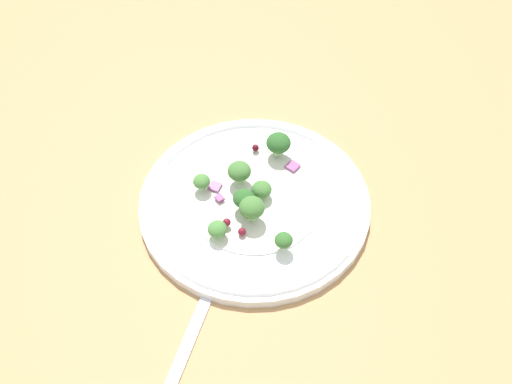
{
  "coord_description": "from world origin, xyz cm",
  "views": [
    {
      "loc": [
        30.86,
        25.5,
        54.14
      ],
      "look_at": [
        -2.64,
        0.21,
        2.7
      ],
      "focal_mm": 41.21,
      "sensor_mm": 36.0,
      "label": 1
    }
  ],
  "objects_px": {
    "broccoli_floret_0": "(252,208)",
    "fork": "(195,325)",
    "broccoli_floret_2": "(239,172)",
    "plate": "(256,202)",
    "broccoli_floret_1": "(243,199)"
  },
  "relations": [
    {
      "from": "plate",
      "to": "broccoli_floret_0",
      "type": "xyz_separation_m",
      "value": [
        0.03,
        0.01,
        0.03
      ]
    },
    {
      "from": "broccoli_floret_0",
      "to": "fork",
      "type": "bearing_deg",
      "value": 12.31
    },
    {
      "from": "broccoli_floret_0",
      "to": "broccoli_floret_2",
      "type": "distance_m",
      "value": 0.06
    },
    {
      "from": "broccoli_floret_0",
      "to": "broccoli_floret_1",
      "type": "relative_size",
      "value": 1.17
    },
    {
      "from": "plate",
      "to": "broccoli_floret_2",
      "type": "bearing_deg",
      "value": -105.1
    },
    {
      "from": "plate",
      "to": "broccoli_floret_1",
      "type": "distance_m",
      "value": 0.03
    },
    {
      "from": "plate",
      "to": "broccoli_floret_1",
      "type": "bearing_deg",
      "value": -8.09
    },
    {
      "from": "broccoli_floret_1",
      "to": "broccoli_floret_2",
      "type": "height_order",
      "value": "broccoli_floret_2"
    },
    {
      "from": "broccoli_floret_0",
      "to": "broccoli_floret_2",
      "type": "bearing_deg",
      "value": -127.96
    },
    {
      "from": "broccoli_floret_0",
      "to": "fork",
      "type": "xyz_separation_m",
      "value": [
        0.13,
        0.03,
        -0.03
      ]
    },
    {
      "from": "broccoli_floret_1",
      "to": "broccoli_floret_2",
      "type": "bearing_deg",
      "value": -135.52
    },
    {
      "from": "plate",
      "to": "broccoli_floret_2",
      "type": "xyz_separation_m",
      "value": [
        -0.01,
        -0.03,
        0.03
      ]
    },
    {
      "from": "broccoli_floret_2",
      "to": "fork",
      "type": "height_order",
      "value": "broccoli_floret_2"
    },
    {
      "from": "plate",
      "to": "broccoli_floret_0",
      "type": "relative_size",
      "value": 9.29
    },
    {
      "from": "fork",
      "to": "broccoli_floret_2",
      "type": "bearing_deg",
      "value": -156.24
    }
  ]
}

